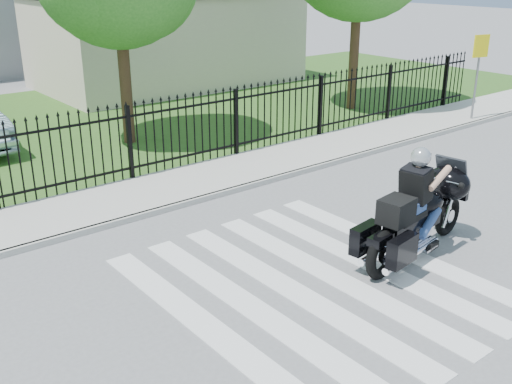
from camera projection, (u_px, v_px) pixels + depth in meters
ground at (313, 283)px, 9.45m from camera, size 120.00×120.00×0.00m
crosswalk at (313, 283)px, 9.45m from camera, size 5.00×5.50×0.01m
sidewalk at (154, 192)px, 13.07m from camera, size 40.00×2.00×0.12m
curb at (179, 205)px, 12.34m from camera, size 40.00×0.12×0.12m
grass_strip at (39, 129)px, 18.19m from camera, size 40.00×12.00×0.02m
iron_fence at (130, 145)px, 13.50m from camera, size 26.00×0.04×1.80m
building_low at (167, 41)px, 24.57m from camera, size 10.00×6.00×3.50m
motorcycle_rider at (417, 212)px, 10.08m from camera, size 3.01×1.22×2.00m
traffic_sign at (479, 59)px, 18.34m from camera, size 0.56×0.19×2.60m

